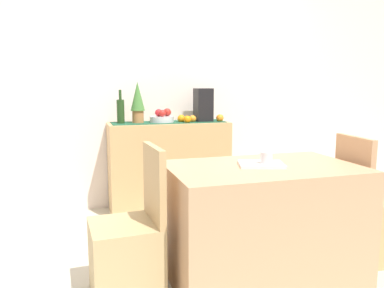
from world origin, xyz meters
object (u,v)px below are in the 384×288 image
at_px(chair_by_corner, 370,223).
at_px(open_book, 261,164).
at_px(dining_table, 262,221).
at_px(coffee_cup, 266,159).
at_px(chair_near_window, 128,253).
at_px(fruit_bowl, 162,119).
at_px(coffee_maker, 203,105).
at_px(potted_plant, 138,101).
at_px(wine_bottle, 121,111).
at_px(sideboard_console, 169,167).

bearing_deg(chair_by_corner, open_book, 179.65).
bearing_deg(chair_by_corner, dining_table, -179.91).
distance_m(dining_table, chair_by_corner, 0.88).
xyz_separation_m(coffee_cup, chair_near_window, (-0.88, 0.02, -0.52)).
bearing_deg(fruit_bowl, chair_by_corner, -51.00).
height_order(coffee_cup, chair_by_corner, chair_by_corner).
bearing_deg(chair_near_window, coffee_cup, -1.62).
relative_size(coffee_maker, dining_table, 0.27).
distance_m(fruit_bowl, dining_table, 1.63).
bearing_deg(coffee_cup, potted_plant, 110.77).
bearing_deg(open_book, coffee_maker, 103.62).
bearing_deg(coffee_cup, chair_by_corner, 1.67).
distance_m(fruit_bowl, chair_by_corner, 2.03).
bearing_deg(wine_bottle, chair_near_window, -95.24).
distance_m(wine_bottle, dining_table, 1.78).
height_order(dining_table, chair_near_window, chair_near_window).
xyz_separation_m(fruit_bowl, dining_table, (0.34, -1.49, -0.55)).
xyz_separation_m(potted_plant, coffee_cup, (0.58, -1.52, -0.32)).
bearing_deg(wine_bottle, coffee_cup, -64.02).
bearing_deg(fruit_bowl, coffee_maker, 0.00).
xyz_separation_m(wine_bottle, chair_near_window, (-0.14, -1.49, -0.74)).
xyz_separation_m(coffee_maker, dining_table, (-0.09, -1.49, -0.68)).
relative_size(fruit_bowl, chair_by_corner, 0.26).
bearing_deg(chair_by_corner, potted_plant, 133.98).
bearing_deg(open_book, coffee_cup, -41.94).
distance_m(sideboard_console, wine_bottle, 0.73).
height_order(fruit_bowl, chair_by_corner, fruit_bowl).
height_order(open_book, coffee_cup, coffee_cup).
distance_m(open_book, coffee_cup, 0.05).
distance_m(potted_plant, chair_near_window, 1.74).
xyz_separation_m(fruit_bowl, potted_plant, (-0.23, 0.00, 0.18)).
height_order(wine_bottle, chair_near_window, wine_bottle).
height_order(wine_bottle, open_book, wine_bottle).
bearing_deg(sideboard_console, coffee_cup, -79.77).
height_order(open_book, chair_near_window, chair_near_window).
bearing_deg(wine_bottle, dining_table, -63.84).
bearing_deg(coffee_maker, potted_plant, 180.00).
bearing_deg(potted_plant, dining_table, -69.12).
height_order(potted_plant, coffee_cup, potted_plant).
distance_m(coffee_cup, chair_by_corner, 1.01).
height_order(potted_plant, dining_table, potted_plant).
xyz_separation_m(sideboard_console, potted_plant, (-0.30, 0.00, 0.66)).
bearing_deg(sideboard_console, potted_plant, 180.00).
xyz_separation_m(coffee_maker, chair_near_window, (-0.96, -1.49, -0.79)).
bearing_deg(potted_plant, open_book, -69.44).
height_order(wine_bottle, chair_by_corner, wine_bottle).
bearing_deg(dining_table, fruit_bowl, 102.75).
xyz_separation_m(sideboard_console, dining_table, (0.27, -1.49, -0.07)).
distance_m(coffee_maker, open_book, 1.52).
distance_m(fruit_bowl, wine_bottle, 0.41).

